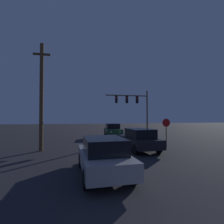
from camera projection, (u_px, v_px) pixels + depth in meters
The scene contains 6 objects.
car_near at pixel (103, 156), 7.53m from camera, with size 2.05×4.54×1.61m.
car_mid at pixel (139, 139), 12.95m from camera, with size 2.16×4.58×1.61m.
car_far at pixel (113, 130), 22.31m from camera, with size 2.17×4.58×1.61m.
traffic_signal_mast at pixel (135, 104), 22.40m from camera, with size 5.59×0.30×5.88m.
stop_sign at pixel (166, 128), 14.14m from camera, with size 0.66×0.07×2.34m.
utility_pole at pixel (41, 95), 12.80m from camera, with size 1.23×0.28×7.90m.
Camera 1 is at (-2.99, -1.27, 2.52)m, focal length 28.00 mm.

